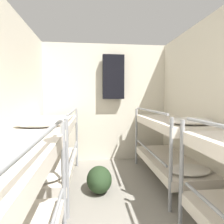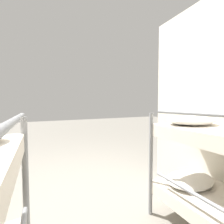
{
  "view_description": "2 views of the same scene",
  "coord_description": "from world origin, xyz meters",
  "px_view_note": "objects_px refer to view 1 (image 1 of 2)",
  "views": [
    {
      "loc": [
        -0.34,
        0.38,
        1.34
      ],
      "look_at": [
        -0.04,
        3.04,
        1.15
      ],
      "focal_mm": 32.0,
      "sensor_mm": 36.0,
      "label": 1
    },
    {
      "loc": [
        0.5,
        1.82,
        1.21
      ],
      "look_at": [
        -0.06,
        0.68,
        1.15
      ],
      "focal_mm": 24.0,
      "sensor_mm": 36.0,
      "label": 2
    }
  ],
  "objects_px": {
    "bunk_stack_left_far": "(49,146)",
    "hanging_coat": "(113,77)",
    "duffel_bag": "(99,179)",
    "bunk_stack_right_far": "(171,143)"
  },
  "relations": [
    {
      "from": "bunk_stack_left_far",
      "to": "duffel_bag",
      "type": "height_order",
      "value": "bunk_stack_left_far"
    },
    {
      "from": "bunk_stack_left_far",
      "to": "hanging_coat",
      "type": "xyz_separation_m",
      "value": [
        1.08,
        1.15,
        1.13
      ]
    },
    {
      "from": "bunk_stack_left_far",
      "to": "bunk_stack_right_far",
      "type": "bearing_deg",
      "value": 0.0
    },
    {
      "from": "bunk_stack_right_far",
      "to": "duffel_bag",
      "type": "height_order",
      "value": "bunk_stack_right_far"
    },
    {
      "from": "bunk_stack_right_far",
      "to": "duffel_bag",
      "type": "distance_m",
      "value": 1.24
    },
    {
      "from": "bunk_stack_left_far",
      "to": "bunk_stack_right_far",
      "type": "xyz_separation_m",
      "value": [
        1.86,
        0.0,
        0.0
      ]
    },
    {
      "from": "bunk_stack_left_far",
      "to": "bunk_stack_right_far",
      "type": "height_order",
      "value": "same"
    },
    {
      "from": "bunk_stack_left_far",
      "to": "hanging_coat",
      "type": "height_order",
      "value": "hanging_coat"
    },
    {
      "from": "bunk_stack_left_far",
      "to": "duffel_bag",
      "type": "xyz_separation_m",
      "value": [
        0.72,
        -0.19,
        -0.45
      ]
    },
    {
      "from": "bunk_stack_right_far",
      "to": "hanging_coat",
      "type": "distance_m",
      "value": 1.79
    }
  ]
}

